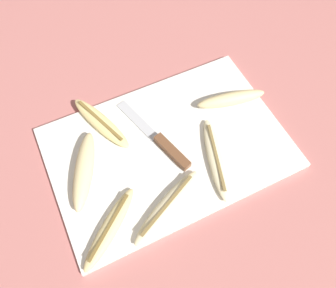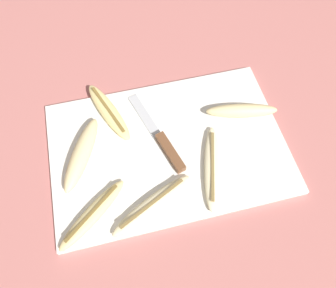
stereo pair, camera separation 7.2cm
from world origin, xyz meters
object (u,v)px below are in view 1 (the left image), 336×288
(knife, at_px, (164,146))
(banana_mellow_near, at_px, (231,99))
(banana_cream_curved, at_px, (167,206))
(banana_spotted_left, at_px, (110,228))
(banana_ripe_center, at_px, (84,170))
(banana_golden_short, at_px, (101,123))
(banana_pale_long, at_px, (216,158))

(knife, bearing_deg, banana_mellow_near, -4.20)
(banana_mellow_near, height_order, banana_cream_curved, banana_mellow_near)
(knife, xyz_separation_m, banana_cream_curved, (-0.05, -0.13, 0.00))
(banana_mellow_near, relative_size, banana_spotted_left, 1.05)
(banana_mellow_near, xyz_separation_m, banana_spotted_left, (-0.37, -0.16, -0.01))
(banana_mellow_near, distance_m, banana_ripe_center, 0.37)
(banana_mellow_near, height_order, banana_golden_short, banana_mellow_near)
(banana_pale_long, relative_size, banana_golden_short, 1.08)
(banana_spotted_left, bearing_deg, banana_ripe_center, 92.12)
(banana_pale_long, relative_size, banana_mellow_near, 1.19)
(banana_golden_short, bearing_deg, banana_mellow_near, -14.16)
(banana_pale_long, distance_m, banana_cream_curved, 0.15)
(knife, distance_m, banana_mellow_near, 0.20)
(banana_pale_long, relative_size, banana_spotted_left, 1.24)
(banana_cream_curved, bearing_deg, banana_mellow_near, 34.20)
(banana_spotted_left, relative_size, banana_golden_short, 0.87)
(knife, bearing_deg, banana_golden_short, 116.29)
(banana_mellow_near, relative_size, banana_cream_curved, 0.88)
(banana_ripe_center, distance_m, banana_cream_curved, 0.19)
(knife, relative_size, banana_ripe_center, 1.27)
(knife, bearing_deg, banana_spotted_left, -161.49)
(banana_cream_curved, bearing_deg, banana_pale_long, 20.01)
(banana_spotted_left, bearing_deg, banana_pale_long, 9.08)
(banana_cream_curved, bearing_deg, banana_spotted_left, 175.25)
(banana_pale_long, xyz_separation_m, banana_mellow_near, (0.11, 0.12, 0.01))
(banana_pale_long, bearing_deg, banana_golden_short, 134.88)
(banana_ripe_center, relative_size, banana_cream_curved, 0.94)
(banana_pale_long, distance_m, banana_golden_short, 0.27)
(banana_pale_long, height_order, banana_spotted_left, banana_spotted_left)
(banana_mellow_near, xyz_separation_m, banana_golden_short, (-0.30, 0.08, -0.01))
(banana_pale_long, bearing_deg, banana_cream_curved, -159.99)
(banana_pale_long, height_order, banana_mellow_near, banana_mellow_near)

